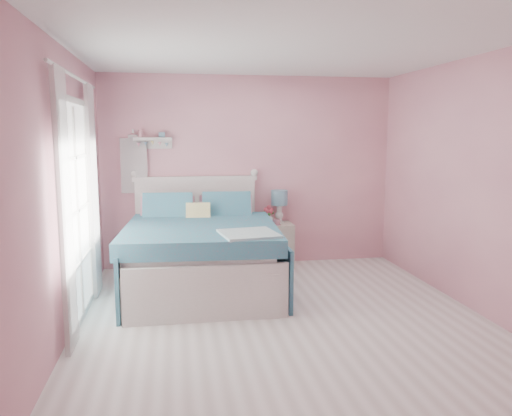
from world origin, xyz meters
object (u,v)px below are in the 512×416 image
object	(u,v)px
bed	(201,254)
table_lamp	(279,200)
teacup	(276,222)
vase	(269,218)
nightstand	(277,245)

from	to	relation	value
bed	table_lamp	world-z (taller)	bed
table_lamp	teacup	size ratio (longest dim) A/B	4.33
bed	vase	distance (m)	1.36
vase	nightstand	bearing A→B (deg)	-24.34
table_lamp	teacup	xyz separation A→B (m)	(-0.08, -0.18, -0.27)
nightstand	table_lamp	world-z (taller)	table_lamp
bed	nightstand	world-z (taller)	bed
table_lamp	vase	size ratio (longest dim) A/B	3.18
vase	bed	bearing A→B (deg)	-137.62
nightstand	vase	bearing A→B (deg)	155.66
nightstand	vase	xyz separation A→B (m)	(-0.11, 0.05, 0.37)
bed	table_lamp	size ratio (longest dim) A/B	4.89
nightstand	vase	size ratio (longest dim) A/B	4.24
nightstand	teacup	bearing A→B (deg)	-104.58
nightstand	table_lamp	bearing A→B (deg)	52.34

